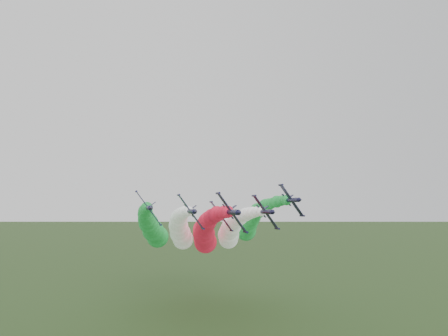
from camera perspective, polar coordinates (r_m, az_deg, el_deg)
The scene contains 6 objects.
jet_lead at distance 141.54m, azimuth -2.40°, elevation -8.49°, with size 16.40×80.26×20.16m.
jet_inner_left at distance 155.65m, azimuth -5.70°, elevation -8.13°, with size 16.33×80.19×20.09m.
jet_inner_right at distance 158.14m, azimuth 0.92°, elevation -8.19°, with size 16.16×80.03×19.93m.
jet_outer_left at distance 158.77m, azimuth -9.34°, elevation -7.78°, with size 16.62×80.48×20.38m.
jet_outer_right at distance 165.61m, azimuth 3.45°, elevation -7.07°, with size 16.56×80.42×20.32m.
jet_trail at distance 173.61m, azimuth -2.75°, elevation -8.33°, with size 16.42×80.29×20.19m.
Camera 1 is at (-23.26, -97.53, 38.30)m, focal length 35.00 mm.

